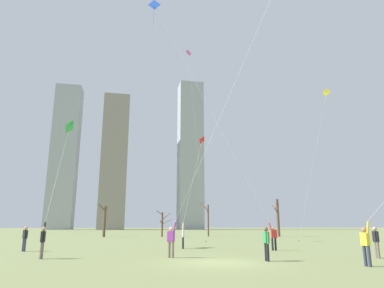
{
  "coord_description": "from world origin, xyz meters",
  "views": [
    {
      "loc": [
        -4.28,
        -16.12,
        1.71
      ],
      "look_at": [
        0.0,
        6.0,
        7.09
      ],
      "focal_mm": 31.81,
      "sensor_mm": 36.0,
      "label": 1
    }
  ],
  "objects_px": {
    "bare_tree_right_of_center": "(162,223)",
    "bare_tree_leftmost": "(278,217)",
    "kite_flyer_foreground_right_orange": "(197,177)",
    "distant_kite_drifting_left_yellow": "(324,107)",
    "bare_tree_rightmost": "(208,219)",
    "distant_kite_drifting_right_pink": "(191,78)",
    "bare_tree_far_right_edge": "(104,220)",
    "kite_flyer_foreground_left_green": "(50,208)",
    "bystander_far_off_by_trees": "(376,240)",
    "kite_flyer_midfield_center_blue": "(253,196)",
    "bystander_strolling_midfield": "(25,237)",
    "kite_flyer_midfield_right_red": "(186,219)",
    "bystander_watching_nearby": "(266,242)"
  },
  "relations": [
    {
      "from": "bare_tree_right_of_center",
      "to": "bare_tree_leftmost",
      "type": "bearing_deg",
      "value": -8.22
    },
    {
      "from": "kite_flyer_foreground_right_orange",
      "to": "bare_tree_right_of_center",
      "type": "distance_m",
      "value": 34.51
    },
    {
      "from": "distant_kite_drifting_left_yellow",
      "to": "bare_tree_rightmost",
      "type": "xyz_separation_m",
      "value": [
        -9.55,
        18.8,
        -12.45
      ]
    },
    {
      "from": "distant_kite_drifting_right_pink",
      "to": "bare_tree_far_right_edge",
      "type": "xyz_separation_m",
      "value": [
        -9.65,
        17.32,
        -15.59
      ]
    },
    {
      "from": "kite_flyer_foreground_left_green",
      "to": "bare_tree_right_of_center",
      "type": "xyz_separation_m",
      "value": [
        9.84,
        30.9,
        -0.67
      ]
    },
    {
      "from": "bare_tree_leftmost",
      "to": "bare_tree_far_right_edge",
      "type": "bearing_deg",
      "value": 173.25
    },
    {
      "from": "kite_flyer_foreground_left_green",
      "to": "bystander_far_off_by_trees",
      "type": "distance_m",
      "value": 18.21
    },
    {
      "from": "kite_flyer_midfield_center_blue",
      "to": "distant_kite_drifting_right_pink",
      "type": "distance_m",
      "value": 18.95
    },
    {
      "from": "distant_kite_drifting_right_pink",
      "to": "bare_tree_rightmost",
      "type": "xyz_separation_m",
      "value": [
        6.03,
        17.5,
        -15.37
      ]
    },
    {
      "from": "kite_flyer_foreground_right_orange",
      "to": "kite_flyer_midfield_center_blue",
      "type": "bearing_deg",
      "value": 46.21
    },
    {
      "from": "kite_flyer_foreground_left_green",
      "to": "bystander_far_off_by_trees",
      "type": "relative_size",
      "value": 6.22
    },
    {
      "from": "kite_flyer_midfield_center_blue",
      "to": "kite_flyer_foreground_left_green",
      "type": "relative_size",
      "value": 1.97
    },
    {
      "from": "bystander_far_off_by_trees",
      "to": "bare_tree_rightmost",
      "type": "distance_m",
      "value": 36.3
    },
    {
      "from": "bystander_strolling_midfield",
      "to": "distant_kite_drifting_left_yellow",
      "type": "xyz_separation_m",
      "value": [
        28.82,
        8.82,
        14.21
      ]
    },
    {
      "from": "kite_flyer_midfield_right_red",
      "to": "distant_kite_drifting_right_pink",
      "type": "height_order",
      "value": "distant_kite_drifting_right_pink"
    },
    {
      "from": "bare_tree_leftmost",
      "to": "distant_kite_drifting_left_yellow",
      "type": "bearing_deg",
      "value": -92.48
    },
    {
      "from": "kite_flyer_foreground_right_orange",
      "to": "bystander_watching_nearby",
      "type": "bearing_deg",
      "value": -25.02
    },
    {
      "from": "kite_flyer_midfield_center_blue",
      "to": "bare_tree_far_right_edge",
      "type": "relative_size",
      "value": 4.14
    },
    {
      "from": "kite_flyer_midfield_center_blue",
      "to": "bystander_strolling_midfield",
      "type": "height_order",
      "value": "kite_flyer_midfield_center_blue"
    },
    {
      "from": "kite_flyer_foreground_left_green",
      "to": "bystander_strolling_midfield",
      "type": "relative_size",
      "value": 6.22
    },
    {
      "from": "kite_flyer_foreground_left_green",
      "to": "bystander_watching_nearby",
      "type": "relative_size",
      "value": 6.22
    },
    {
      "from": "bystander_watching_nearby",
      "to": "bare_tree_leftmost",
      "type": "height_order",
      "value": "bare_tree_leftmost"
    },
    {
      "from": "bystander_far_off_by_trees",
      "to": "distant_kite_drifting_left_yellow",
      "type": "distance_m",
      "value": 24.26
    },
    {
      "from": "kite_flyer_foreground_right_orange",
      "to": "bystander_far_off_by_trees",
      "type": "xyz_separation_m",
      "value": [
        9.51,
        -1.15,
        -3.32
      ]
    },
    {
      "from": "distant_kite_drifting_left_yellow",
      "to": "bare_tree_far_right_edge",
      "type": "distance_m",
      "value": 33.83
    },
    {
      "from": "kite_flyer_midfield_right_red",
      "to": "kite_flyer_foreground_left_green",
      "type": "relative_size",
      "value": 1.12
    },
    {
      "from": "kite_flyer_foreground_right_orange",
      "to": "bystander_watching_nearby",
      "type": "distance_m",
      "value": 4.8
    },
    {
      "from": "bystander_watching_nearby",
      "to": "kite_flyer_midfield_right_red",
      "type": "bearing_deg",
      "value": 100.98
    },
    {
      "from": "bystander_watching_nearby",
      "to": "bare_tree_leftmost",
      "type": "xyz_separation_m",
      "value": [
        16.1,
        33.34,
        2.01
      ]
    },
    {
      "from": "distant_kite_drifting_left_yellow",
      "to": "bare_tree_leftmost",
      "type": "relative_size",
      "value": 3.11
    },
    {
      "from": "kite_flyer_midfield_center_blue",
      "to": "kite_flyer_foreground_left_green",
      "type": "height_order",
      "value": "kite_flyer_midfield_center_blue"
    },
    {
      "from": "kite_flyer_midfield_center_blue",
      "to": "distant_kite_drifting_right_pink",
      "type": "bearing_deg",
      "value": 100.28
    },
    {
      "from": "distant_kite_drifting_right_pink",
      "to": "bystander_far_off_by_trees",
      "type": "bearing_deg",
      "value": -70.83
    },
    {
      "from": "kite_flyer_midfield_center_blue",
      "to": "bare_tree_right_of_center",
      "type": "xyz_separation_m",
      "value": [
        -3.37,
        28.96,
        -1.71
      ]
    },
    {
      "from": "kite_flyer_foreground_right_orange",
      "to": "kite_flyer_foreground_left_green",
      "type": "relative_size",
      "value": 1.72
    },
    {
      "from": "kite_flyer_foreground_left_green",
      "to": "bare_tree_rightmost",
      "type": "xyz_separation_m",
      "value": [
        17.04,
        31.62,
        0.01
      ]
    },
    {
      "from": "kite_flyer_foreground_right_orange",
      "to": "bare_tree_leftmost",
      "type": "height_order",
      "value": "kite_flyer_foreground_right_orange"
    },
    {
      "from": "kite_flyer_midfield_center_blue",
      "to": "bystander_strolling_midfield",
      "type": "xyz_separation_m",
      "value": [
        -15.45,
        2.06,
        -2.8
      ]
    },
    {
      "from": "bystander_far_off_by_trees",
      "to": "bystander_watching_nearby",
      "type": "relative_size",
      "value": 1.0
    },
    {
      "from": "bystander_strolling_midfield",
      "to": "distant_kite_drifting_right_pink",
      "type": "xyz_separation_m",
      "value": [
        13.24,
        10.12,
        17.13
      ]
    },
    {
      "from": "bare_tree_right_of_center",
      "to": "kite_flyer_midfield_right_red",
      "type": "bearing_deg",
      "value": -91.77
    },
    {
      "from": "bystander_watching_nearby",
      "to": "bare_tree_rightmost",
      "type": "distance_m",
      "value": 37.09
    },
    {
      "from": "bystander_strolling_midfield",
      "to": "bystander_far_off_by_trees",
      "type": "height_order",
      "value": "same"
    },
    {
      "from": "bystander_strolling_midfield",
      "to": "kite_flyer_foreground_right_orange",
      "type": "bearing_deg",
      "value": -36.15
    },
    {
      "from": "kite_flyer_midfield_right_red",
      "to": "bare_tree_leftmost",
      "type": "distance_m",
      "value": 28.98
    },
    {
      "from": "distant_kite_drifting_left_yellow",
      "to": "bare_tree_right_of_center",
      "type": "distance_m",
      "value": 27.92
    },
    {
      "from": "kite_flyer_midfield_right_red",
      "to": "bare_tree_far_right_edge",
      "type": "bearing_deg",
      "value": 106.76
    },
    {
      "from": "kite_flyer_midfield_right_red",
      "to": "kite_flyer_foreground_right_orange",
      "type": "xyz_separation_m",
      "value": [
        -1.05,
        -9.33,
        2.07
      ]
    },
    {
      "from": "kite_flyer_midfield_right_red",
      "to": "kite_flyer_foreground_right_orange",
      "type": "relative_size",
      "value": 0.65
    },
    {
      "from": "kite_flyer_midfield_right_red",
      "to": "kite_flyer_foreground_left_green",
      "type": "bearing_deg",
      "value": -147.18
    }
  ]
}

